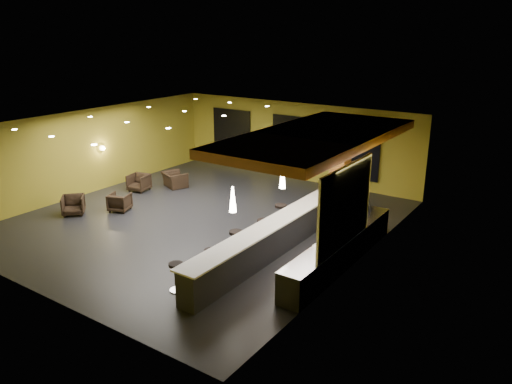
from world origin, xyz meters
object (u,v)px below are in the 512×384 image
Objects in this scene: bar_stool_5 at (307,204)px; prep_counter at (340,251)px; armchair_c at (139,183)px; pendant_1 at (282,177)px; armchair_b at (120,202)px; staff_c at (359,210)px; pendant_0 at (233,199)px; armchair_d at (175,180)px; column at (340,167)px; staff_a at (335,207)px; bar_stool_0 at (176,273)px; bar_counter at (273,239)px; pendant_2 at (321,160)px; bar_stool_1 at (210,258)px; armchair_a at (73,205)px; bar_stool_2 at (236,240)px; bar_stool_4 at (281,213)px; bar_stool_3 at (263,228)px; staff_b at (349,210)px.

prep_counter is at bearing -47.88° from bar_stool_5.
prep_counter is at bearing -19.95° from armchair_c.
armchair_b is (-6.89, -0.52, -2.01)m from pendant_1.
staff_c is (-0.43, 2.36, 0.48)m from prep_counter.
pendant_0 is 9.25m from armchair_d.
column is 1.91× the size of staff_a.
armchair_b is at bearing -170.99° from staff_a.
staff_a is 6.21m from bar_stool_0.
bar_stool_0 is (7.25, -5.45, 0.14)m from armchair_c.
pendant_2 reaches higher than bar_counter.
bar_stool_1 is at bearing -118.69° from staff_a.
armchair_d is (0.88, 1.27, -0.03)m from armchair_c.
staff_c is at bearing -6.50° from armchair_c.
pendant_2 is 0.87× the size of armchair_c.
armchair_a is at bearing -146.54° from bar_stool_5.
staff_c is 2.53× the size of bar_stool_1.
pendant_2 is 0.98× the size of bar_stool_5.
bar_stool_2 is (-2.37, -3.67, -0.37)m from staff_c.
pendant_2 is 0.93× the size of armchair_b.
staff_c is (1.57, 4.86, -1.44)m from pendant_0.
pendant_0 is 0.38× the size of staff_c.
bar_stool_1 is (-0.79, -2.55, -1.89)m from pendant_1.
staff_c is 2.15× the size of bar_stool_2.
prep_counter is 4.79m from bar_stool_0.
pendant_0 is at bearing -90.00° from pendant_2.
armchair_a reaches higher than armchair_d.
armchair_d is (-7.25, -1.22, -1.42)m from column.
bar_stool_1 is at bearing -137.50° from prep_counter.
prep_counter is 8.01× the size of armchair_b.
pendant_1 is 8.52m from armchair_c.
staff_c is (1.57, -1.74, -0.84)m from column.
armchair_b is (-6.89, -3.02, -2.01)m from pendant_2.
bar_stool_1 is (-0.79, -0.05, -1.89)m from pendant_0.
bar_stool_2 is at bearing -134.89° from bar_counter.
bar_stool_4 is (5.96, 1.98, 0.20)m from armchair_b.
prep_counter reaches higher than bar_stool_5.
bar_stool_3 is at bearing -106.66° from pendant_2.
armchair_c is (-9.30, -0.80, -0.44)m from staff_b.
bar_stool_2 is at bearing -121.58° from pendant_1.
pendant_2 reaches higher than bar_stool_1.
prep_counter is 8.57× the size of pendant_0.
pendant_0 is 2.31m from bar_stool_2.
pendant_2 is 2.13m from staff_c.
bar_stool_0 is at bearing -96.31° from column.
staff_a is at bearing -67.91° from column.
bar_counter reaches higher than armchair_c.
bar_stool_5 is at bearing 83.25° from bar_stool_4.
bar_stool_0 is at bearing -126.89° from prep_counter.
armchair_d is (-8.42, 0.46, -0.47)m from staff_b.
pendant_1 is at bearing 77.11° from bar_stool_0.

